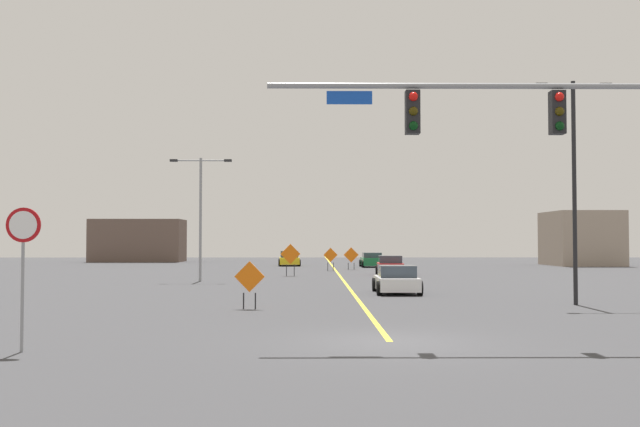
{
  "coord_description": "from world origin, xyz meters",
  "views": [
    {
      "loc": [
        -1.83,
        -17.36,
        2.41
      ],
      "look_at": [
        -1.34,
        34.52,
        4.35
      ],
      "focal_mm": 40.76,
      "sensor_mm": 36.0,
      "label": 1
    }
  ],
  "objects_px": {
    "traffic_signal_assembly": "(557,137)",
    "car_green_mid": "(372,260)",
    "stop_sign": "(23,251)",
    "car_red_passing": "(390,266)",
    "street_lamp_near_left": "(201,207)",
    "construction_sign_median_near": "(290,256)",
    "construction_sign_median_far": "(351,256)",
    "car_yellow_near": "(289,259)",
    "car_white_distant": "(396,280)",
    "construction_sign_left_lane": "(331,256)",
    "construction_sign_right_lane": "(250,279)",
    "street_lamp_mid_right": "(574,174)"
  },
  "relations": [
    {
      "from": "stop_sign",
      "to": "construction_sign_median_far",
      "type": "bearing_deg",
      "value": 77.99
    },
    {
      "from": "traffic_signal_assembly",
      "to": "car_green_mid",
      "type": "distance_m",
      "value": 49.07
    },
    {
      "from": "construction_sign_right_lane",
      "to": "traffic_signal_assembly",
      "type": "bearing_deg",
      "value": -45.87
    },
    {
      "from": "construction_sign_left_lane",
      "to": "car_yellow_near",
      "type": "bearing_deg",
      "value": 107.33
    },
    {
      "from": "stop_sign",
      "to": "construction_sign_right_lane",
      "type": "xyz_separation_m",
      "value": [
        4.06,
        9.88,
        -1.15
      ]
    },
    {
      "from": "street_lamp_near_left",
      "to": "car_yellow_near",
      "type": "xyz_separation_m",
      "value": [
        4.4,
        26.81,
        -3.75
      ]
    },
    {
      "from": "stop_sign",
      "to": "car_red_passing",
      "type": "distance_m",
      "value": 37.07
    },
    {
      "from": "car_white_distant",
      "to": "car_green_mid",
      "type": "xyz_separation_m",
      "value": [
        1.52,
        32.96,
        0.03
      ]
    },
    {
      "from": "car_yellow_near",
      "to": "car_red_passing",
      "type": "distance_m",
      "value": 20.44
    },
    {
      "from": "car_yellow_near",
      "to": "construction_sign_median_near",
      "type": "bearing_deg",
      "value": -87.91
    },
    {
      "from": "construction_sign_left_lane",
      "to": "car_green_mid",
      "type": "distance_m",
      "value": 9.05
    },
    {
      "from": "car_yellow_near",
      "to": "car_red_passing",
      "type": "bearing_deg",
      "value": -67.86
    },
    {
      "from": "street_lamp_near_left",
      "to": "car_green_mid",
      "type": "xyz_separation_m",
      "value": [
        12.04,
        23.12,
        -3.78
      ]
    },
    {
      "from": "construction_sign_median_near",
      "to": "car_green_mid",
      "type": "xyz_separation_m",
      "value": [
        6.9,
        16.72,
        -0.77
      ]
    },
    {
      "from": "construction_sign_median_near",
      "to": "construction_sign_right_lane",
      "type": "height_order",
      "value": "construction_sign_median_near"
    },
    {
      "from": "street_lamp_mid_right",
      "to": "construction_sign_left_lane",
      "type": "height_order",
      "value": "street_lamp_mid_right"
    },
    {
      "from": "street_lamp_near_left",
      "to": "construction_sign_left_lane",
      "type": "distance_m",
      "value": 17.34
    },
    {
      "from": "construction_sign_left_lane",
      "to": "car_green_mid",
      "type": "bearing_deg",
      "value": 64.08
    },
    {
      "from": "street_lamp_mid_right",
      "to": "construction_sign_median_near",
      "type": "distance_m",
      "value": 25.3
    },
    {
      "from": "car_red_passing",
      "to": "street_lamp_mid_right",
      "type": "bearing_deg",
      "value": -79.4
    },
    {
      "from": "construction_sign_median_far",
      "to": "traffic_signal_assembly",
      "type": "bearing_deg",
      "value": -86.4
    },
    {
      "from": "construction_sign_median_near",
      "to": "car_yellow_near",
      "type": "xyz_separation_m",
      "value": [
        -0.74,
        20.41,
        -0.74
      ]
    },
    {
      "from": "construction_sign_right_lane",
      "to": "construction_sign_median_near",
      "type": "bearing_deg",
      "value": 88.32
    },
    {
      "from": "street_lamp_near_left",
      "to": "construction_sign_left_lane",
      "type": "bearing_deg",
      "value": 61.64
    },
    {
      "from": "street_lamp_near_left",
      "to": "car_red_passing",
      "type": "relative_size",
      "value": 1.85
    },
    {
      "from": "car_red_passing",
      "to": "construction_sign_median_far",
      "type": "bearing_deg",
      "value": 103.38
    },
    {
      "from": "traffic_signal_assembly",
      "to": "construction_sign_left_lane",
      "type": "distance_m",
      "value": 41.17
    },
    {
      "from": "street_lamp_near_left",
      "to": "car_green_mid",
      "type": "height_order",
      "value": "street_lamp_near_left"
    },
    {
      "from": "construction_sign_right_lane",
      "to": "car_red_passing",
      "type": "xyz_separation_m",
      "value": [
        7.66,
        25.26,
        -0.41
      ]
    },
    {
      "from": "traffic_signal_assembly",
      "to": "car_yellow_near",
      "type": "xyz_separation_m",
      "value": [
        -8.17,
        52.57,
        -4.26
      ]
    },
    {
      "from": "construction_sign_median_near",
      "to": "stop_sign",
      "type": "bearing_deg",
      "value": -98.05
    },
    {
      "from": "street_lamp_mid_right",
      "to": "car_yellow_near",
      "type": "xyz_separation_m",
      "value": [
        -12.15,
        42.71,
        -4.27
      ]
    },
    {
      "from": "construction_sign_left_lane",
      "to": "car_red_passing",
      "type": "distance_m",
      "value": 8.19
    },
    {
      "from": "construction_sign_left_lane",
      "to": "car_yellow_near",
      "type": "height_order",
      "value": "construction_sign_left_lane"
    },
    {
      "from": "stop_sign",
      "to": "car_white_distant",
      "type": "height_order",
      "value": "stop_sign"
    },
    {
      "from": "car_yellow_near",
      "to": "car_red_passing",
      "type": "xyz_separation_m",
      "value": [
        7.7,
        -18.94,
        -0.02
      ]
    },
    {
      "from": "construction_sign_median_far",
      "to": "car_white_distant",
      "type": "distance_m",
      "value": 27.16
    },
    {
      "from": "car_white_distant",
      "to": "car_green_mid",
      "type": "relative_size",
      "value": 0.98
    },
    {
      "from": "stop_sign",
      "to": "car_red_passing",
      "type": "xyz_separation_m",
      "value": [
        11.72,
        35.14,
        -1.56
      ]
    },
    {
      "from": "traffic_signal_assembly",
      "to": "construction_sign_median_near",
      "type": "xyz_separation_m",
      "value": [
        -7.43,
        32.17,
        -3.52
      ]
    },
    {
      "from": "construction_sign_median_far",
      "to": "construction_sign_median_near",
      "type": "height_order",
      "value": "construction_sign_median_near"
    },
    {
      "from": "stop_sign",
      "to": "car_yellow_near",
      "type": "xyz_separation_m",
      "value": [
        4.02,
        54.08,
        -1.53
      ]
    },
    {
      "from": "traffic_signal_assembly",
      "to": "car_red_passing",
      "type": "bearing_deg",
      "value": 90.79
    },
    {
      "from": "car_yellow_near",
      "to": "car_green_mid",
      "type": "relative_size",
      "value": 1.13
    },
    {
      "from": "construction_sign_median_near",
      "to": "car_green_mid",
      "type": "relative_size",
      "value": 0.54
    },
    {
      "from": "stop_sign",
      "to": "car_red_passing",
      "type": "bearing_deg",
      "value": 71.55
    },
    {
      "from": "car_yellow_near",
      "to": "car_red_passing",
      "type": "height_order",
      "value": "car_yellow_near"
    },
    {
      "from": "stop_sign",
      "to": "street_lamp_near_left",
      "type": "distance_m",
      "value": 27.36
    },
    {
      "from": "construction_sign_median_near",
      "to": "car_green_mid",
      "type": "distance_m",
      "value": 18.1
    },
    {
      "from": "street_lamp_near_left",
      "to": "construction_sign_median_far",
      "type": "bearing_deg",
      "value": 60.31
    }
  ]
}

